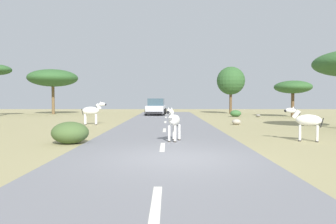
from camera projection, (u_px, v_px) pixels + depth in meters
name	position (u px, v px, depth m)	size (l,w,h in m)	color
ground_plane	(175.00, 159.00, 9.00)	(90.00, 90.00, 0.00)	#998E60
road	(161.00, 159.00, 9.00)	(6.00, 64.00, 0.05)	slate
lane_markings	(160.00, 165.00, 8.00)	(0.16, 56.00, 0.01)	silver
zebra_0	(173.00, 121.00, 12.46)	(0.67, 1.41, 1.37)	silver
zebra_1	(306.00, 121.00, 12.85)	(1.42, 0.85, 1.43)	silver
zebra_2	(92.00, 111.00, 21.03)	(1.67, 0.52, 1.57)	silver
car_0	(156.00, 107.00, 33.41)	(2.17, 4.42, 1.74)	silver
tree_0	(292.00, 87.00, 30.09)	(3.51, 3.51, 3.50)	brown
tree_2	(52.00, 78.00, 35.74)	(5.56, 5.56, 5.10)	brown
tree_4	(230.00, 81.00, 36.69)	(3.27, 3.27, 5.51)	brown
bush_0	(235.00, 113.00, 30.80)	(1.09, 0.98, 0.65)	#386633
bush_1	(70.00, 133.00, 12.15)	(1.43, 1.28, 0.86)	#425B2D
rock_0	(236.00, 122.00, 21.21)	(0.60, 0.60, 0.38)	#A89E8C
rock_1	(258.00, 116.00, 30.24)	(0.43, 0.46, 0.29)	gray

